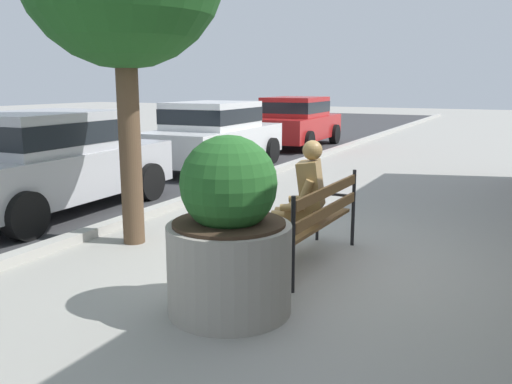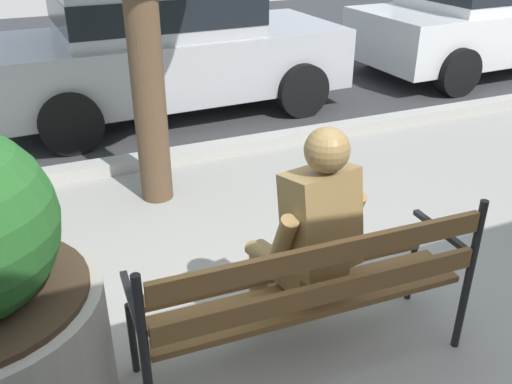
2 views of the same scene
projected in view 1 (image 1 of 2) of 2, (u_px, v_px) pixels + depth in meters
ground_plane at (302, 265)px, 5.96m from camera, size 80.00×80.00×0.00m
curb_stone at (101, 229)px, 7.22m from camera, size 60.00×0.20×0.12m
park_bench at (313, 216)px, 5.91m from camera, size 1.82×0.59×0.95m
bronze_statue_seated at (298, 202)px, 6.04m from camera, size 0.60×0.85×1.37m
concrete_planter at (229, 236)px, 4.63m from camera, size 1.08×1.08×1.56m
parked_car_silver at (48, 159)px, 8.24m from camera, size 4.16×2.04×1.56m
parked_car_white at (214, 133)px, 12.54m from camera, size 4.16×2.04×1.56m
parked_car_red at (296, 120)px, 16.89m from camera, size 4.16×2.04×1.56m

